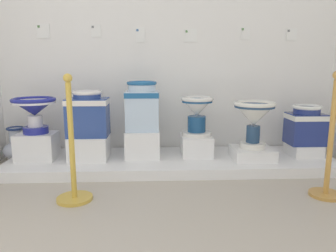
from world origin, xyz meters
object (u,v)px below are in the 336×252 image
at_px(plinth_block_pale_glazed, 143,143).
at_px(plinth_block_leftmost, 196,145).
at_px(decorative_vase_spare, 17,148).
at_px(plinth_block_slender_white, 252,153).
at_px(antique_toilet_slender_white, 254,116).
at_px(plinth_block_squat_floral, 37,146).
at_px(antique_toilet_broad_patterned, 306,124).
at_px(antique_toilet_squat_floral, 34,108).
at_px(antique_toilet_leftmost, 197,111).
at_px(info_placard_third, 140,35).
at_px(info_placard_sixth, 291,34).
at_px(info_placard_second, 96,31).
at_px(stanchion_post_near_right, 329,160).
at_px(stanchion_post_near_left, 73,166).
at_px(info_placard_first, 43,31).
at_px(antique_toilet_pale_glazed, 142,105).
at_px(antique_toilet_tall_cobalt, 88,113).
at_px(plinth_block_tall_cobalt, 90,147).
at_px(plinth_block_broad_patterned, 303,149).
at_px(info_placard_fifth, 245,33).
at_px(info_placard_fourth, 190,35).

relative_size(plinth_block_pale_glazed, plinth_block_leftmost, 1.09).
bearing_deg(decorative_vase_spare, plinth_block_slender_white, -7.39).
distance_m(plinth_block_slender_white, antique_toilet_slender_white, 0.37).
xyz_separation_m(plinth_block_squat_floral, antique_toilet_broad_patterned, (2.67, 0.02, 0.19)).
height_order(antique_toilet_squat_floral, antique_toilet_leftmost, antique_toilet_squat_floral).
xyz_separation_m(info_placard_third, info_placard_sixth, (1.63, -0.00, 0.01)).
relative_size(plinth_block_squat_floral, antique_toilet_squat_floral, 0.89).
bearing_deg(info_placard_second, stanchion_post_near_right, -32.10).
bearing_deg(antique_toilet_leftmost, stanchion_post_near_left, -140.76).
relative_size(plinth_block_pale_glazed, info_placard_sixth, 2.95).
distance_m(plinth_block_leftmost, info_placard_second, 1.59).
xyz_separation_m(plinth_block_pale_glazed, info_placard_third, (-0.02, 0.35, 1.09)).
bearing_deg(antique_toilet_squat_floral, plinth_block_leftmost, 2.50).
distance_m(plinth_block_squat_floral, stanchion_post_near_left, 0.94).
xyz_separation_m(antique_toilet_squat_floral, info_placard_first, (-0.01, 0.42, 0.76)).
bearing_deg(antique_toilet_pale_glazed, antique_toilet_squat_floral, -175.97).
bearing_deg(info_placard_first, antique_toilet_tall_cobalt, -40.19).
relative_size(antique_toilet_slender_white, info_placard_sixth, 3.54).
bearing_deg(plinth_block_leftmost, info_placard_first, 167.33).
xyz_separation_m(plinth_block_leftmost, antique_toilet_leftmost, (0.00, 0.00, 0.35)).
height_order(antique_toilet_slender_white, info_placard_third, info_placard_third).
xyz_separation_m(plinth_block_slender_white, antique_toilet_broad_patterned, (0.57, 0.10, 0.27)).
bearing_deg(antique_toilet_leftmost, decorative_vase_spare, 174.95).
distance_m(plinth_block_pale_glazed, info_placard_first, 1.56).
bearing_deg(plinth_block_squat_floral, info_placard_third, 22.86).
xyz_separation_m(antique_toilet_squat_floral, antique_toilet_leftmost, (1.57, 0.07, -0.05)).
xyz_separation_m(info_placard_second, stanchion_post_near_left, (-0.00, -1.19, -1.10)).
bearing_deg(stanchion_post_near_right, antique_toilet_tall_cobalt, 158.41).
xyz_separation_m(plinth_block_tall_cobalt, antique_toilet_broad_patterned, (2.16, 0.03, 0.21)).
height_order(plinth_block_broad_patterned, info_placard_sixth, info_placard_sixth).
distance_m(antique_toilet_pale_glazed, info_placard_fifth, 1.37).
bearing_deg(plinth_block_slender_white, stanchion_post_near_left, -156.03).
xyz_separation_m(antique_toilet_broad_patterned, info_placard_sixth, (-0.04, 0.40, 0.91)).
relative_size(antique_toilet_leftmost, plinth_block_broad_patterned, 1.26).
distance_m(plinth_block_squat_floral, antique_toilet_pale_glazed, 1.10).
bearing_deg(info_placard_fourth, plinth_block_pale_glazed, -145.55).
distance_m(antique_toilet_broad_patterned, info_placard_second, 2.36).
bearing_deg(antique_toilet_squat_floral, plinth_block_tall_cobalt, -1.16).
height_order(antique_toilet_leftmost, info_placard_sixth, info_placard_sixth).
xyz_separation_m(info_placard_second, info_placard_sixth, (2.09, 0.00, -0.03)).
bearing_deg(plinth_block_pale_glazed, plinth_block_slender_white, -7.91).
height_order(plinth_block_pale_glazed, info_placard_fourth, info_placard_fourth).
bearing_deg(antique_toilet_squat_floral, info_placard_first, 90.78).
bearing_deg(antique_toilet_broad_patterned, antique_toilet_pale_glazed, 178.28).
relative_size(plinth_block_leftmost, stanchion_post_near_right, 0.36).
relative_size(antique_toilet_squat_floral, plinth_block_tall_cobalt, 1.12).
height_order(plinth_block_squat_floral, antique_toilet_squat_floral, antique_toilet_squat_floral).
distance_m(info_placard_third, stanchion_post_near_right, 2.16).
bearing_deg(plinth_block_slender_white, info_placard_third, 155.53).
bearing_deg(decorative_vase_spare, info_placard_first, 33.01).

